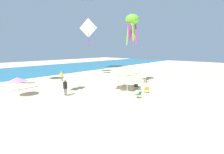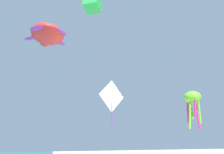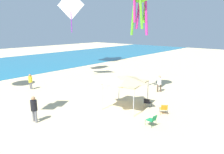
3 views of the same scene
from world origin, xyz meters
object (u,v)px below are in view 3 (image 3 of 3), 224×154
folding_chair_right_of_tent (164,108)px  person_beachcomber (34,107)px  person_watching_sky (30,80)px  folding_chair_near_cooler (152,119)px  person_by_tent (159,82)px  kite_diamond_white (71,7)px  folding_chair_facing_ocean (147,102)px  canopy_tent (126,79)px

folding_chair_right_of_tent → person_beachcomber: (-7.21, 6.31, 0.64)m
folding_chair_right_of_tent → person_watching_sky: 14.57m
folding_chair_near_cooler → folding_chair_right_of_tent: size_ratio=1.00×
folding_chair_right_of_tent → person_by_tent: size_ratio=0.46×
person_beachcomber → kite_diamond_white: kite_diamond_white is taller
person_watching_sky → person_by_tent: 13.79m
folding_chair_right_of_tent → folding_chair_facing_ocean: size_ratio=1.00×
folding_chair_near_cooler → person_watching_sky: person_watching_sky is taller
folding_chair_facing_ocean → person_watching_sky: 13.00m
folding_chair_near_cooler → kite_diamond_white: bearing=-103.5°
folding_chair_right_of_tent → canopy_tent: bearing=-24.9°
folding_chair_near_cooler → person_watching_sky: 14.60m
person_by_tent → kite_diamond_white: 13.93m
folding_chair_facing_ocean → person_by_tent: (4.68, 1.41, 0.56)m
canopy_tent → kite_diamond_white: kite_diamond_white is taller
person_watching_sky → kite_diamond_white: kite_diamond_white is taller
folding_chair_near_cooler → folding_chair_right_of_tent: same height
folding_chair_right_of_tent → kite_diamond_white: 16.95m
folding_chair_facing_ocean → person_watching_sky: person_watching_sky is taller
canopy_tent → person_beachcomber: size_ratio=1.82×
folding_chair_right_of_tent → person_by_tent: 6.00m
folding_chair_near_cooler → person_watching_sky: bearing=-80.8°
person_watching_sky → person_by_tent: (8.19, -11.09, 0.04)m
canopy_tent → folding_chair_facing_ocean: (1.15, -1.43, -1.94)m
person_by_tent → kite_diamond_white: bearing=142.7°
folding_chair_right_of_tent → person_watching_sky: (-3.11, 14.22, 0.52)m
canopy_tent → folding_chair_near_cooler: (-1.63, -3.51, -1.94)m
person_watching_sky → person_beachcomber: 8.92m
person_beachcomber → person_by_tent: size_ratio=1.08×
person_beachcomber → person_by_tent: person_beachcomber is taller
folding_chair_near_cooler → folding_chair_right_of_tent: bearing=-165.2°
folding_chair_near_cooler → person_watching_sky: size_ratio=0.48×
person_by_tent → person_beachcomber: bearing=-152.6°
canopy_tent → folding_chair_right_of_tent: bearing=-76.7°
folding_chair_near_cooler → folding_chair_right_of_tent: 2.41m
folding_chair_facing_ocean → kite_diamond_white: kite_diamond_white is taller
folding_chair_right_of_tent → kite_diamond_white: bearing=-49.9°
person_beachcomber → person_by_tent: 12.70m
person_beachcomber → kite_diamond_white: bearing=-51.9°
folding_chair_facing_ocean → folding_chair_near_cooler: bearing=111.1°
folding_chair_right_of_tent → person_beachcomber: 9.60m
person_by_tent → kite_diamond_white: size_ratio=0.35×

